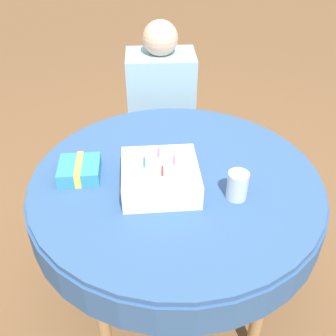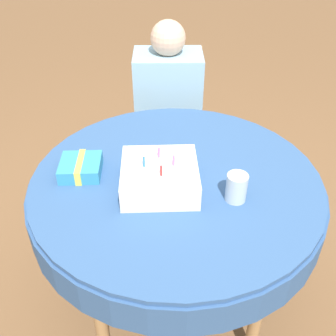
{
  "view_description": "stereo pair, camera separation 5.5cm",
  "coord_description": "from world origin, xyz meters",
  "px_view_note": "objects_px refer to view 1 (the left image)",
  "views": [
    {
      "loc": [
        -0.13,
        -1.18,
        1.67
      ],
      "look_at": [
        -0.03,
        -0.02,
        0.8
      ],
      "focal_mm": 42.0,
      "sensor_mm": 36.0,
      "label": 1
    },
    {
      "loc": [
        -0.08,
        -1.18,
        1.67
      ],
      "look_at": [
        -0.03,
        -0.02,
        0.8
      ],
      "focal_mm": 42.0,
      "sensor_mm": 36.0,
      "label": 2
    }
  ],
  "objects_px": {
    "chair": "(162,119)",
    "drinking_glass": "(237,185)",
    "birthday_cake": "(160,177)",
    "gift_box": "(80,170)",
    "person": "(162,100)"
  },
  "relations": [
    {
      "from": "chair",
      "to": "drinking_glass",
      "type": "relative_size",
      "value": 8.39
    },
    {
      "from": "chair",
      "to": "birthday_cake",
      "type": "xyz_separation_m",
      "value": [
        -0.07,
        -0.96,
        0.3
      ]
    },
    {
      "from": "birthday_cake",
      "to": "drinking_glass",
      "type": "bearing_deg",
      "value": -16.29
    },
    {
      "from": "gift_box",
      "to": "person",
      "type": "bearing_deg",
      "value": 64.15
    },
    {
      "from": "person",
      "to": "birthday_cake",
      "type": "bearing_deg",
      "value": -93.07
    },
    {
      "from": "birthday_cake",
      "to": "drinking_glass",
      "type": "relative_size",
      "value": 2.61
    },
    {
      "from": "person",
      "to": "chair",
      "type": "bearing_deg",
      "value": 90.0
    },
    {
      "from": "birthday_cake",
      "to": "gift_box",
      "type": "distance_m",
      "value": 0.32
    },
    {
      "from": "chair",
      "to": "gift_box",
      "type": "xyz_separation_m",
      "value": [
        -0.37,
        -0.86,
        0.28
      ]
    },
    {
      "from": "person",
      "to": "gift_box",
      "type": "bearing_deg",
      "value": -114.4
    },
    {
      "from": "chair",
      "to": "drinking_glass",
      "type": "height_order",
      "value": "chair"
    },
    {
      "from": "person",
      "to": "drinking_glass",
      "type": "distance_m",
      "value": 0.97
    },
    {
      "from": "chair",
      "to": "person",
      "type": "height_order",
      "value": "person"
    },
    {
      "from": "chair",
      "to": "gift_box",
      "type": "bearing_deg",
      "value": -111.99
    },
    {
      "from": "drinking_glass",
      "to": "birthday_cake",
      "type": "bearing_deg",
      "value": 163.71
    }
  ]
}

